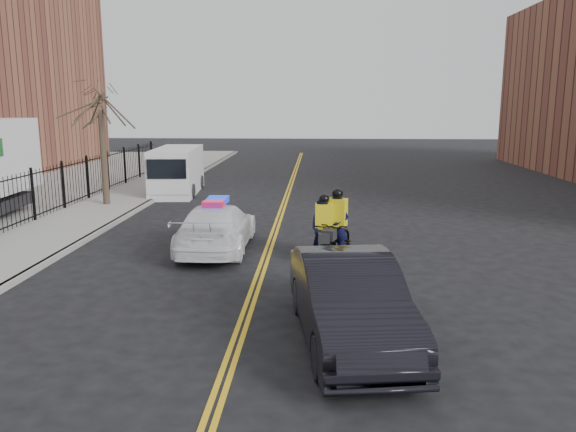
{
  "coord_description": "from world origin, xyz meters",
  "views": [
    {
      "loc": [
        1.47,
        -13.39,
        4.37
      ],
      "look_at": [
        0.66,
        1.96,
        1.3
      ],
      "focal_mm": 35.0,
      "sensor_mm": 36.0,
      "label": 1
    }
  ],
  "objects_px": {
    "police_cruiser": "(217,227)",
    "cyclist_far": "(324,234)",
    "dark_sedan": "(349,300)",
    "cargo_van": "(177,172)",
    "cyclist_near": "(337,234)"
  },
  "relations": [
    {
      "from": "cargo_van",
      "to": "cyclist_far",
      "type": "height_order",
      "value": "cargo_van"
    },
    {
      "from": "dark_sedan",
      "to": "cargo_van",
      "type": "relative_size",
      "value": 0.9
    },
    {
      "from": "dark_sedan",
      "to": "cargo_van",
      "type": "bearing_deg",
      "value": 104.95
    },
    {
      "from": "police_cruiser",
      "to": "cyclist_near",
      "type": "relative_size",
      "value": 2.22
    },
    {
      "from": "police_cruiser",
      "to": "dark_sedan",
      "type": "bearing_deg",
      "value": 118.86
    },
    {
      "from": "police_cruiser",
      "to": "cyclist_far",
      "type": "relative_size",
      "value": 2.59
    },
    {
      "from": "police_cruiser",
      "to": "cyclist_far",
      "type": "xyz_separation_m",
      "value": [
        3.23,
        -0.84,
        0.03
      ]
    },
    {
      "from": "cyclist_near",
      "to": "cargo_van",
      "type": "bearing_deg",
      "value": 141.78
    },
    {
      "from": "dark_sedan",
      "to": "police_cruiser",
      "type": "bearing_deg",
      "value": 110.51
    },
    {
      "from": "dark_sedan",
      "to": "cyclist_far",
      "type": "distance_m",
      "value": 5.73
    },
    {
      "from": "dark_sedan",
      "to": "cyclist_far",
      "type": "bearing_deg",
      "value": 85.55
    },
    {
      "from": "police_cruiser",
      "to": "cyclist_far",
      "type": "distance_m",
      "value": 3.34
    },
    {
      "from": "dark_sedan",
      "to": "cargo_van",
      "type": "distance_m",
      "value": 18.96
    },
    {
      "from": "police_cruiser",
      "to": "dark_sedan",
      "type": "height_order",
      "value": "dark_sedan"
    },
    {
      "from": "cargo_van",
      "to": "cyclist_near",
      "type": "relative_size",
      "value": 2.5
    }
  ]
}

